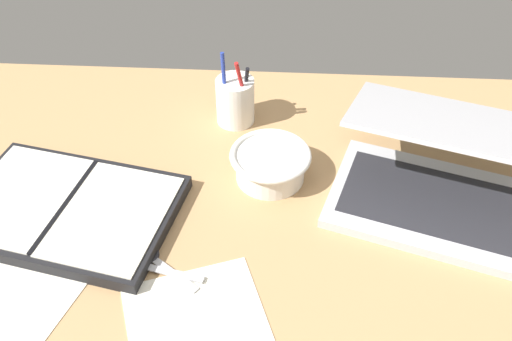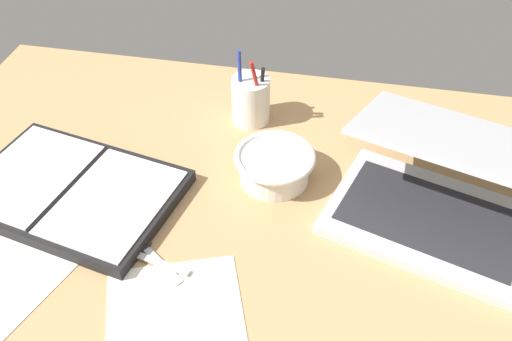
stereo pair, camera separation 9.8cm
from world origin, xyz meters
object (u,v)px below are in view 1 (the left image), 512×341
Objects in this scene: planner at (67,209)px; bowl at (270,164)px; laptop at (434,175)px; scissors at (151,264)px; pen_cup at (235,100)px.

bowl is at bearing 30.45° from planner.
planner is at bearing -154.93° from laptop.
scissors is (-47.32, -18.51, -4.85)cm from laptop.
planner is at bearing -133.01° from pen_cup.
pen_cup is at bearing 99.32° from scissors.
planner reaches higher than scissors.
bowl reaches higher than planner.
bowl is 1.16× the size of scissors.
bowl is 36.92cm from planner.
pen_cup is at bearing 168.43° from laptop.
bowl is 28.75cm from scissors.
laptop is 2.52× the size of pen_cup.
scissors is (-18.36, -21.92, -3.00)cm from bowl.
laptop is 3.18× the size of scissors.
scissors is at bearing -19.63° from planner.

